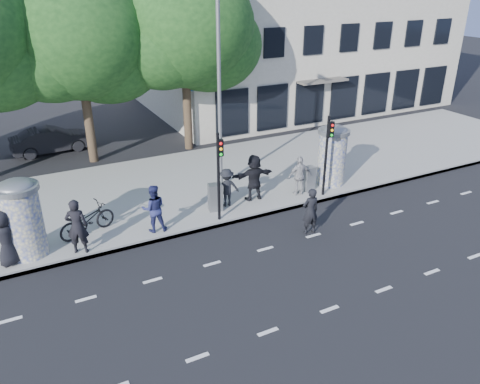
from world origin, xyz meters
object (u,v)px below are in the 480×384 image
ad_column_left (22,217)px  ped_c (154,208)px  ad_column_right (332,154)px  man_road (310,211)px  ped_f (254,177)px  car_mid (52,140)px  traffic_pole_near (219,168)px  ped_a (5,238)px  cabinet_left (215,197)px  street_lamp (220,79)px  ped_d (227,188)px  cabinet_right (309,179)px  traffic_pole_far (327,148)px  ped_b (77,226)px  ped_e (300,176)px  bicycle (87,220)px

ad_column_left → ped_c: 4.23m
ad_column_right → man_road: 4.49m
ped_f → car_mid: bearing=-53.1°
traffic_pole_near → ped_a: traffic_pole_near is taller
cabinet_left → street_lamp: bearing=71.0°
ped_d → cabinet_right: 3.76m
traffic_pole_far → cabinet_right: bearing=111.5°
ped_d → cabinet_left: size_ratio=1.42×
ad_column_left → car_mid: ad_column_left is taller
ped_b → ped_f: (7.08, 0.96, -0.00)m
traffic_pole_far → ped_e: size_ratio=2.02×
ped_e → ad_column_left: bearing=7.8°
man_road → bicycle: (-7.19, 3.31, -0.18)m
ped_a → ped_e: bearing=156.8°
ad_column_right → street_lamp: 5.81m
ped_b → ad_column_right: bearing=-155.4°
bicycle → ped_b: bearing=137.7°
man_road → ped_c: bearing=-22.4°
ad_column_left → street_lamp: (8.00, 2.13, 3.26)m
man_road → cabinet_left: bearing=-47.1°
traffic_pole_near → ped_b: (-5.08, 0.06, -1.12)m
ad_column_right → man_road: size_ratio=1.51×
street_lamp → traffic_pole_far: bearing=-39.9°
ad_column_right → bicycle: size_ratio=1.26×
street_lamp → ped_f: street_lamp is taller
ped_a → ped_d: 7.98m
traffic_pole_far → cabinet_left: (-4.61, 0.81, -1.53)m
ped_c → ad_column_left: bearing=5.7°
traffic_pole_near → man_road: traffic_pole_near is taller
ped_a → ped_f: size_ratio=0.97×
ped_d → cabinet_right: size_ratio=1.48×
ad_column_right → car_mid: ad_column_right is taller
traffic_pole_far → man_road: traffic_pole_far is taller
traffic_pole_near → ped_e: bearing=8.0°
ad_column_right → cabinet_left: bearing=-179.0°
traffic_pole_near → ped_d: traffic_pole_near is taller
bicycle → car_mid: car_mid is taller
bicycle → ped_a: bearing=88.0°
bicycle → ped_f: bearing=-110.8°
ad_column_left → ped_b: size_ratio=1.38×
ped_d → traffic_pole_near: bearing=60.6°
ad_column_left → traffic_pole_near: (6.60, -0.71, 0.69)m
ad_column_right → ped_e: size_ratio=1.57×
ad_column_left → ped_f: size_ratio=1.38×
ped_a → cabinet_left: ped_a is taller
ad_column_right → cabinet_left: size_ratio=2.40×
ad_column_right → ped_a: bearing=-177.6°
cabinet_left → ped_c: bearing=-157.5°
ped_a → man_road: size_ratio=1.06×
ped_d → man_road: man_road is taller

